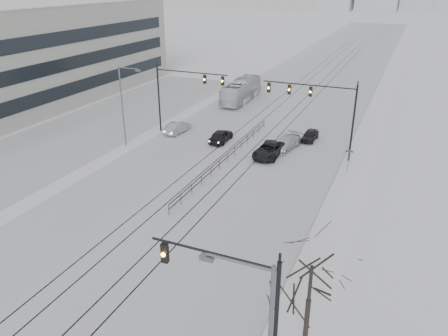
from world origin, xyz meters
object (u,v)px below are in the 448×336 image
sedan_nb_front (269,150)px  sedan_nb_far (310,135)px  sedan_sb_outer (178,128)px  box_truck (241,91)px  sedan_nb_right (285,143)px  bare_tree (311,275)px  traffic_mast_near (241,299)px  sedan_sb_inner (221,136)px

sedan_nb_front → sedan_nb_far: size_ratio=1.42×
sedan_sb_outer → box_truck: box_truck is taller
box_truck → sedan_sb_outer: bearing=82.6°
sedan_nb_far → box_truck: bearing=138.4°
sedan_sb_outer → sedan_nb_far: 15.93m
box_truck → sedan_nb_far: bearing=134.4°
sedan_sb_outer → sedan_nb_front: bearing=172.8°
sedan_nb_right → box_truck: (-11.87, 17.11, 0.92)m
bare_tree → sedan_nb_far: bearing=102.6°
traffic_mast_near → bare_tree: bearing=51.2°
traffic_mast_near → sedan_nb_front: size_ratio=1.35×
sedan_nb_front → box_truck: 22.73m
traffic_mast_near → bare_tree: size_ratio=1.15×
sedan_nb_right → box_truck: 20.85m
sedan_sb_outer → sedan_nb_far: size_ratio=1.14×
bare_tree → sedan_nb_right: bearing=108.0°
sedan_sb_inner → sedan_sb_outer: size_ratio=1.03×
traffic_mast_near → box_truck: (-18.21, 47.11, -2.94)m
bare_tree → sedan_sb_outer: (-22.36, 27.08, -3.81)m
bare_tree → sedan_sb_inner: 31.12m
traffic_mast_near → sedan_sb_outer: bearing=123.5°
traffic_mast_near → sedan_nb_right: (-6.34, 30.00, -3.86)m
sedan_sb_outer → sedan_nb_front: sedan_nb_front is taller
traffic_mast_near → sedan_sb_inner: bearing=115.2°
bare_tree → sedan_nb_front: (-9.73, 24.18, -3.77)m
traffic_mast_near → bare_tree: (2.41, 3.00, -0.07)m
sedan_sb_inner → sedan_nb_far: bearing=-155.5°
sedan_nb_front → sedan_nb_far: (2.86, 6.62, -0.10)m
sedan_nb_far → sedan_nb_front: bearing=-110.9°
traffic_mast_near → box_truck: bearing=111.1°
sedan_sb_outer → sedan_nb_right: (13.61, -0.08, 0.02)m
sedan_sb_inner → sedan_nb_far: size_ratio=1.18×
traffic_mast_near → box_truck: 50.60m
traffic_mast_near → sedan_sb_outer: traffic_mast_near is taller
sedan_nb_far → sedan_nb_right: bearing=-113.7°
sedan_nb_front → bare_tree: bearing=-66.1°
bare_tree → sedan_nb_right: (-8.75, 27.00, -3.78)m
bare_tree → sedan_nb_far: size_ratio=1.68×
box_truck → traffic_mast_near: bearing=109.5°
traffic_mast_near → sedan_nb_right: size_ratio=1.44×
sedan_nb_front → box_truck: size_ratio=0.44×
sedan_nb_front → traffic_mast_near: bearing=-73.0°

